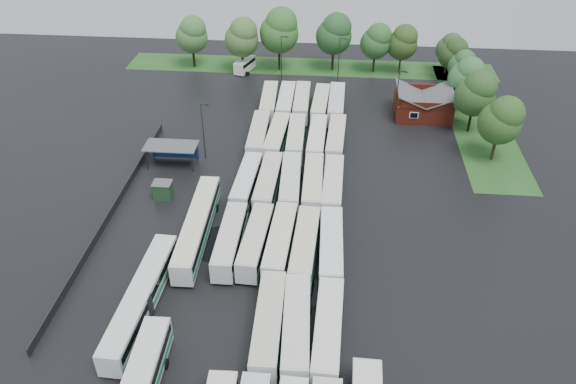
{
  "coord_description": "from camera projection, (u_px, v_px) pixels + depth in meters",
  "views": [
    {
      "loc": [
        7.81,
        -52.52,
        46.73
      ],
      "look_at": [
        2.0,
        12.0,
        2.5
      ],
      "focal_mm": 35.0,
      "sensor_mm": 36.0,
      "label": 1
    }
  ],
  "objects": [
    {
      "name": "bus_r2c2",
      "position": [
        280.0,
        242.0,
        70.05
      ],
      "size": [
        3.34,
        13.32,
        3.68
      ],
      "rotation": [
        0.0,
        0.0,
        -0.04
      ],
      "color": "silver",
      "rests_on": "ground"
    },
    {
      "name": "tree_east_1",
      "position": [
        477.0,
        93.0,
        94.32
      ],
      "size": [
        6.87,
        6.87,
        11.37
      ],
      "color": "black",
      "rests_on": "ground"
    },
    {
      "name": "grass_strip_north",
      "position": [
        310.0,
        67.0,
        123.28
      ],
      "size": [
        80.0,
        10.0,
        0.01
      ],
      "primitive_type": "cube",
      "color": "#23541D",
      "rests_on": "ground"
    },
    {
      "name": "bus_r3c3",
      "position": [
        313.0,
        184.0,
        80.98
      ],
      "size": [
        2.94,
        13.02,
        3.61
      ],
      "rotation": [
        0.0,
        0.0,
        0.01
      ],
      "color": "silver",
      "rests_on": "ground"
    },
    {
      "name": "brick_building",
      "position": [
        423.0,
        107.0,
        102.48
      ],
      "size": [
        10.07,
        8.6,
        5.39
      ],
      "color": "maroon",
      "rests_on": "ground"
    },
    {
      "name": "lamp_post_nw",
      "position": [
        204.0,
        127.0,
        87.73
      ],
      "size": [
        1.49,
        0.29,
        9.68
      ],
      "color": "#2D2D30",
      "rests_on": "ground"
    },
    {
      "name": "bus_r3c4",
      "position": [
        333.0,
        186.0,
        80.59
      ],
      "size": [
        3.04,
        13.03,
        3.61
      ],
      "rotation": [
        0.0,
        0.0,
        -0.02
      ],
      "color": "silver",
      "rests_on": "ground"
    },
    {
      "name": "tree_north_1",
      "position": [
        242.0,
        37.0,
        116.65
      ],
      "size": [
        7.16,
        7.16,
        11.86
      ],
      "color": "black",
      "rests_on": "ground"
    },
    {
      "name": "lamp_post_back_w",
      "position": [
        282.0,
        57.0,
        111.87
      ],
      "size": [
        1.57,
        0.31,
        10.19
      ],
      "color": "#2D2D30",
      "rests_on": "ground"
    },
    {
      "name": "wash_shed",
      "position": [
        172.0,
        147.0,
        87.84
      ],
      "size": [
        8.2,
        4.2,
        3.58
      ],
      "color": "#2D2D30",
      "rests_on": "ground"
    },
    {
      "name": "bus_r4c1",
      "position": [
        277.0,
        138.0,
        92.58
      ],
      "size": [
        3.31,
        12.91,
        3.56
      ],
      "rotation": [
        0.0,
        0.0,
        -0.05
      ],
      "color": "silver",
      "rests_on": "ground"
    },
    {
      "name": "bus_r2c4",
      "position": [
        331.0,
        248.0,
        69.15
      ],
      "size": [
        3.1,
        13.32,
        3.69
      ],
      "rotation": [
        0.0,
        0.0,
        0.02
      ],
      "color": "silver",
      "rests_on": "ground"
    },
    {
      "name": "bus_r5c3",
      "position": [
        320.0,
        105.0,
        103.02
      ],
      "size": [
        3.19,
        12.71,
        3.51
      ],
      "rotation": [
        0.0,
        0.0,
        -0.04
      ],
      "color": "silver",
      "rests_on": "ground"
    },
    {
      "name": "tree_east_4",
      "position": [
        454.0,
        53.0,
        113.29
      ],
      "size": [
        5.68,
        5.67,
        9.4
      ],
      "color": "black",
      "rests_on": "ground"
    },
    {
      "name": "bus_r1c4",
      "position": [
        328.0,
        331.0,
        58.18
      ],
      "size": [
        3.15,
        13.1,
        3.62
      ],
      "rotation": [
        0.0,
        0.0,
        -0.03
      ],
      "color": "silver",
      "rests_on": "ground"
    },
    {
      "name": "west_fence",
      "position": [
        112.0,
        211.0,
        78.02
      ],
      "size": [
        0.1,
        50.0,
        1.2
      ],
      "primitive_type": "cube",
      "color": "#2D2D30",
      "rests_on": "ground"
    },
    {
      "name": "tree_east_3",
      "position": [
        462.0,
        65.0,
        109.52
      ],
      "size": [
        5.21,
        5.21,
        8.62
      ],
      "color": "#30231A",
      "rests_on": "ground"
    },
    {
      "name": "bus_r4c4",
      "position": [
        336.0,
        139.0,
        92.03
      ],
      "size": [
        3.26,
        12.94,
        3.57
      ],
      "rotation": [
        0.0,
        0.0,
        -0.04
      ],
      "color": "silver",
      "rests_on": "ground"
    },
    {
      "name": "bus_r3c2",
      "position": [
        290.0,
        183.0,
        81.15
      ],
      "size": [
        3.3,
        13.17,
        3.64
      ],
      "rotation": [
        0.0,
        0.0,
        0.04
      ],
      "color": "silver",
      "rests_on": "ground"
    },
    {
      "name": "bus_r3c1",
      "position": [
        268.0,
        183.0,
        81.28
      ],
      "size": [
        3.06,
        13.04,
        3.61
      ],
      "rotation": [
        0.0,
        0.0,
        -0.02
      ],
      "color": "silver",
      "rests_on": "ground"
    },
    {
      "name": "bus_r2c3",
      "position": [
        305.0,
        247.0,
        69.35
      ],
      "size": [
        3.28,
        13.28,
        3.67
      ],
      "rotation": [
        0.0,
        0.0,
        -0.04
      ],
      "color": "silver",
      "rests_on": "ground"
    },
    {
      "name": "artic_bus_west_c",
      "position": [
        142.0,
        298.0,
        62.11
      ],
      "size": [
        3.39,
        19.13,
        3.53
      ],
      "rotation": [
        0.0,
        0.0,
        -0.04
      ],
      "color": "silver",
      "rests_on": "ground"
    },
    {
      "name": "puddle_2",
      "position": [
        222.0,
        244.0,
        72.92
      ],
      "size": [
        7.85,
        7.85,
        0.01
      ],
      "primitive_type": "cylinder",
      "color": "black",
      "rests_on": "ground"
    },
    {
      "name": "bus_r1c2",
      "position": [
        269.0,
        325.0,
        58.87
      ],
      "size": [
        3.13,
        13.3,
        3.68
      ],
      "rotation": [
        0.0,
        0.0,
        0.02
      ],
      "color": "silver",
      "rests_on": "ground"
    },
    {
      "name": "tree_north_0",
      "position": [
        192.0,
        34.0,
        119.11
      ],
      "size": [
        6.84,
        6.84,
        11.33
      ],
      "color": "black",
      "rests_on": "ground"
    },
    {
      "name": "bus_r2c0",
      "position": [
        230.0,
        241.0,
        70.48
      ],
      "size": [
        2.75,
        12.69,
        3.53
      ],
      "rotation": [
        0.0,
        0.0,
        0.0
      ],
      "color": "silver",
      "rests_on": "ground"
    },
    {
      "name": "tree_north_2",
      "position": [
        280.0,
        30.0,
        116.85
      ],
      "size": [
        8.24,
        8.24,
        13.64
      ],
      "color": "black",
      "rests_on": "ground"
    },
    {
      "name": "bus_r5c2",
      "position": [
        302.0,
        103.0,
        103.61
      ],
      "size": [
        2.94,
        12.94,
        3.59
      ],
      "rotation": [
        0.0,
        0.0,
        0.01
      ],
      "color": "silver",
      "rests_on": "ground"
    },
    {
      "name": "tree_north_3",
      "position": [
        335.0,
        33.0,
        117.2
      ],
      "size": [
        7.56,
        7.56,
        12.52
      ],
      "color": "black",
      "rests_on": "ground"
    },
    {
      "name": "bus_r5c4",
      "position": [
        336.0,
        104.0,
        103.01
      ],
      "size": [
        3.04,
        13.15,
        3.65
      ],
      "rotation": [
        0.0,
        0.0,
        -0.02
      ],
      "color": "silver",
      "rests_on": "ground"
    },
    {
      "name": "lamp_post_ne",
      "position": [
        398.0,
        92.0,
        99.21
      ],
      "size": [
        1.44,
        0.28,
        9.37
      ],
      "color": "#2D2D30",
      "rests_on": "ground"
    },
    {
      "name": "tree_north_5",
      "position": [
        403.0,
        42.0,
        116.56
      ],
      "size": [
        6.39,
        6.39,
        10.59
      ],
      "color": "#32241A",
      "rests_on": "ground"
    },
    {
      "name": "tree_north_4",
      "position": [
        377.0,
        41.0,
        116.88
      ],
      "size": [
        6.47,
        6.47,
        10.71
      ],
      "color": "#372114",
      "rests_on": "ground"
    },
    {
      "name": "bus_r3c0",
      "position": [
        247.0,
        182.0,
        81.55
      ],
      "size": [
        3.14,
        12.65,
        3.5
      ],
      "rotation": [
        0.0,
        0.0,
        -0.04
      ],
      "color": "silver",
      "rests_on": "ground"
    },
    {
      "name": "bus_r4c0",
      "position": [
        259.0,
        136.0,
        92.97
      ],
      "size": [
        3.04,
        13.1,
        3.63
      ],
      "rotation": [
        0.0,
        0.0,
        0.02
      ],
      "color": "silver",
      "rests_on": "ground"
    },
    {
      "name": "grass_strip_east",
      "position": [
        477.0,
        118.0,
        102.82
      ],
      "size": [
        10.0,
        50.0,
        0.01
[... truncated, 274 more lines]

